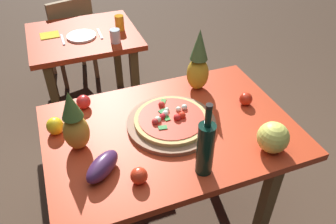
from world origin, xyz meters
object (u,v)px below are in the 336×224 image
object	(u,v)px
tomato_near_board	(83,102)
drinking_glass_water	(115,36)
pineapple_left	(75,124)
drinking_glass_juice	(120,23)
display_table	(170,141)
wine_bottle	(205,148)
napkin_folded	(50,35)
pizza_board	(171,123)
dinner_plate	(81,36)
dining_chair	(71,35)
melon	(273,137)
background_table	(85,49)
pizza	(171,119)
eggplant	(102,166)
tomato_beside_pepper	(246,99)
bell_pepper	(55,126)
pineapple_right	(198,63)
fork_utensil	(63,39)
tomato_by_bottle	(139,176)

from	to	relation	value
tomato_near_board	drinking_glass_water	bearing A→B (deg)	63.51
pineapple_left	drinking_glass_juice	size ratio (longest dim) A/B	2.76
display_table	pineapple_left	xyz separation A→B (m)	(-0.46, 0.03, 0.23)
wine_bottle	napkin_folded	distance (m)	1.73
pizza_board	dinner_plate	bearing A→B (deg)	102.53
dining_chair	melon	size ratio (longest dim) A/B	5.65
background_table	pizza	bearing A→B (deg)	-78.70
eggplant	tomato_beside_pepper	world-z (taller)	eggplant
bell_pepper	pineapple_right	bearing A→B (deg)	7.66
pizza	melon	xyz separation A→B (m)	(0.38, -0.33, 0.04)
wine_bottle	napkin_folded	size ratio (longest dim) A/B	2.64
display_table	drinking_glass_water	xyz separation A→B (m)	(-0.03, 1.04, 0.14)
eggplant	pizza_board	bearing A→B (deg)	26.40
dining_chair	fork_utensil	size ratio (longest dim) A/B	4.72
tomato_beside_pepper	drinking_glass_water	world-z (taller)	drinking_glass_water
bell_pepper	fork_utensil	size ratio (longest dim) A/B	0.52
dining_chair	tomato_by_bottle	distance (m)	2.16
pizza	tomato_by_bottle	size ratio (longest dim) A/B	5.12
background_table	drinking_glass_juice	xyz separation A→B (m)	(0.29, -0.03, 0.19)
wine_bottle	pizza	bearing A→B (deg)	93.59
tomato_by_bottle	bell_pepper	bearing A→B (deg)	123.33
pizza_board	pizza	bearing A→B (deg)	101.80
melon	dining_chair	bearing A→B (deg)	107.51
pineapple_left	display_table	bearing A→B (deg)	-4.26
melon	eggplant	distance (m)	0.79
pizza	pineapple_left	world-z (taller)	pineapple_left
melon	drinking_glass_juice	bearing A→B (deg)	102.37
pizza	drinking_glass_water	bearing A→B (deg)	92.43
dinner_plate	eggplant	bearing A→B (deg)	-95.51
background_table	napkin_folded	xyz separation A→B (m)	(-0.24, 0.06, 0.14)
display_table	melon	distance (m)	0.53
dining_chair	pineapple_left	world-z (taller)	pineapple_left
pizza_board	pineapple_left	xyz separation A→B (m)	(-0.47, 0.01, 0.13)
display_table	drinking_glass_juice	distance (m)	1.25
display_table	eggplant	xyz separation A→B (m)	(-0.39, -0.18, 0.13)
drinking_glass_water	tomato_by_bottle	bearing A→B (deg)	-99.53
pizza_board	tomato_by_bottle	world-z (taller)	tomato_by_bottle
display_table	pizza	distance (m)	0.13
bell_pepper	napkin_folded	xyz separation A→B (m)	(0.07, 1.15, -0.04)
wine_bottle	tomato_by_bottle	world-z (taller)	wine_bottle
bell_pepper	fork_utensil	distance (m)	1.06
bell_pepper	fork_utensil	bearing A→B (deg)	81.33
pineapple_right	napkin_folded	bearing A→B (deg)	126.01
drinking_glass_juice	wine_bottle	bearing A→B (deg)	-90.68
display_table	tomato_near_board	distance (m)	0.52
dinner_plate	wine_bottle	bearing A→B (deg)	-79.42
drinking_glass_juice	pineapple_right	bearing A→B (deg)	-76.53
eggplant	melon	bearing A→B (deg)	-9.66
eggplant	napkin_folded	bearing A→B (deg)	93.40
eggplant	bell_pepper	bearing A→B (deg)	114.92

